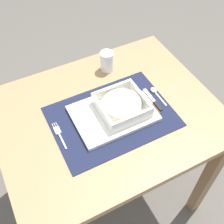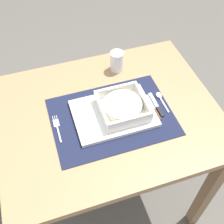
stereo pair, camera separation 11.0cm
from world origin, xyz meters
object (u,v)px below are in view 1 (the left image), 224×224
Objects in this scene: spoon at (155,92)px; fork at (59,133)px; bread_knife at (151,104)px; porridge_bowl at (122,106)px; butter_knife at (154,101)px; dining_table at (108,131)px; drinking_glass at (107,62)px.

fork is at bearing -178.04° from spoon.
bread_knife is at bearing -135.34° from spoon.
fork is (-0.26, 0.01, -0.04)m from porridge_bowl.
porridge_bowl is 1.36× the size of fork.
spoon reaches higher than butter_knife.
spoon is (0.23, 0.00, 0.13)m from dining_table.
fork is 0.43m from spoon.
spoon is 0.05m from butter_knife.
spoon reaches higher than fork.
drinking_glass is (-0.06, 0.27, 0.04)m from bread_knife.
fork is at bearing -143.29° from drinking_glass.
butter_knife reaches higher than dining_table.
bread_knife reaches higher than dining_table.
spoon is 0.81× the size of bread_knife.
butter_knife is at bearing 33.23° from bread_knife.
bread_knife is (0.13, -0.02, -0.03)m from porridge_bowl.
dining_table is 6.67× the size of fork.
porridge_bowl is at bearing -103.95° from drinking_glass.
dining_table is 0.24m from butter_knife.
butter_knife is 0.97× the size of bread_knife.
bread_knife is at bearing -153.14° from butter_knife.
dining_table is 6.35× the size of bread_knife.
butter_knife is at bearing -128.64° from spoon.
fork is 0.39m from bread_knife.
dining_table is at bearing -116.22° from drinking_glass.
drinking_glass is (-0.08, 0.26, 0.04)m from butter_knife.
fork is 1.41× the size of drinking_glass.
spoon is 0.84× the size of butter_knife.
spoon is at bearing 50.04° from butter_knife.
bread_knife is at bearing -13.98° from dining_table.
drinking_glass reaches higher than spoon.
drinking_glass is (0.11, 0.23, 0.16)m from dining_table.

